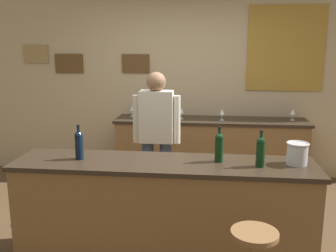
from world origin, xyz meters
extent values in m
plane|color=#4C3823|center=(0.00, 0.00, 0.00)|extent=(10.00, 10.00, 0.00)
cube|color=tan|center=(0.00, 2.03, 1.40)|extent=(6.00, 0.06, 2.80)
cube|color=#997F4C|center=(-2.20, 1.99, 1.77)|extent=(0.38, 0.02, 0.26)
cube|color=brown|center=(-1.70, 1.99, 1.63)|extent=(0.42, 0.02, 0.28)
cube|color=brown|center=(-0.70, 1.99, 1.63)|extent=(0.40, 0.02, 0.27)
cube|color=#A87F33|center=(1.41, 1.99, 1.85)|extent=(1.04, 0.02, 1.16)
cube|color=brown|center=(0.00, -0.40, 0.44)|extent=(2.53, 0.57, 0.88)
cube|color=#2D2319|center=(0.00, -0.40, 0.90)|extent=(2.59, 0.60, 0.04)
cube|color=brown|center=(0.40, 1.65, 0.43)|extent=(2.57, 0.53, 0.86)
cube|color=#2D2319|center=(0.40, 1.65, 0.88)|extent=(2.62, 0.56, 0.04)
cylinder|color=#384766|center=(-0.09, 0.50, 0.43)|extent=(0.13, 0.13, 0.86)
cylinder|color=#384766|center=(-0.29, 0.50, 0.43)|extent=(0.13, 0.13, 0.86)
cube|color=beige|center=(-0.19, 0.50, 1.14)|extent=(0.36, 0.20, 0.56)
sphere|color=brown|center=(-0.19, 0.50, 1.51)|extent=(0.21, 0.21, 0.21)
cylinder|color=beige|center=(0.03, 0.50, 1.11)|extent=(0.08, 0.08, 0.52)
cylinder|color=beige|center=(-0.41, 0.50, 1.11)|extent=(0.08, 0.08, 0.52)
cylinder|color=brown|center=(0.70, -1.10, 0.66)|extent=(0.32, 0.32, 0.03)
cylinder|color=black|center=(-0.74, -0.40, 1.02)|extent=(0.07, 0.07, 0.20)
sphere|color=black|center=(-0.74, -0.40, 1.13)|extent=(0.07, 0.07, 0.07)
cylinder|color=black|center=(-0.74, -0.40, 1.17)|extent=(0.03, 0.03, 0.09)
cylinder|color=black|center=(-0.74, -0.40, 1.22)|extent=(0.03, 0.03, 0.02)
cylinder|color=black|center=(0.47, -0.34, 1.02)|extent=(0.07, 0.07, 0.20)
sphere|color=black|center=(0.47, -0.34, 1.13)|extent=(0.07, 0.07, 0.07)
cylinder|color=black|center=(0.47, -0.34, 1.17)|extent=(0.03, 0.03, 0.09)
cylinder|color=black|center=(0.47, -0.34, 1.22)|extent=(0.03, 0.03, 0.02)
cylinder|color=black|center=(0.80, -0.44, 1.02)|extent=(0.07, 0.07, 0.20)
sphere|color=black|center=(0.80, -0.44, 1.13)|extent=(0.07, 0.07, 0.07)
cylinder|color=black|center=(0.80, -0.44, 1.17)|extent=(0.03, 0.03, 0.09)
cylinder|color=black|center=(0.80, -0.44, 1.22)|extent=(0.03, 0.03, 0.02)
cylinder|color=#B7BABF|center=(1.11, -0.35, 1.01)|extent=(0.17, 0.17, 0.18)
torus|color=#B7BABF|center=(1.11, -0.35, 1.10)|extent=(0.19, 0.19, 0.02)
cylinder|color=silver|center=(-0.72, 1.75, 0.90)|extent=(0.06, 0.06, 0.00)
cylinder|color=silver|center=(-0.72, 1.75, 0.94)|extent=(0.01, 0.01, 0.07)
cone|color=silver|center=(-0.72, 1.75, 1.02)|extent=(0.07, 0.07, 0.08)
cylinder|color=silver|center=(-0.41, 1.71, 0.90)|extent=(0.06, 0.06, 0.00)
cylinder|color=silver|center=(-0.41, 1.71, 0.94)|extent=(0.01, 0.01, 0.07)
cone|color=silver|center=(-0.41, 1.71, 1.02)|extent=(0.07, 0.07, 0.08)
cylinder|color=silver|center=(0.00, 1.63, 0.90)|extent=(0.06, 0.06, 0.00)
cylinder|color=silver|center=(0.00, 1.63, 0.94)|extent=(0.01, 0.01, 0.07)
cone|color=silver|center=(0.00, 1.63, 1.02)|extent=(0.07, 0.07, 0.08)
cylinder|color=silver|center=(0.55, 1.59, 0.90)|extent=(0.06, 0.06, 0.00)
cylinder|color=silver|center=(0.55, 1.59, 0.94)|extent=(0.01, 0.01, 0.07)
cone|color=silver|center=(0.55, 1.59, 1.02)|extent=(0.07, 0.07, 0.08)
cylinder|color=silver|center=(1.50, 1.71, 0.90)|extent=(0.06, 0.06, 0.00)
cylinder|color=silver|center=(1.50, 1.71, 0.94)|extent=(0.01, 0.01, 0.07)
cone|color=silver|center=(1.50, 1.71, 1.02)|extent=(0.07, 0.07, 0.08)
camera|label=1|loc=(0.38, -3.47, 1.89)|focal=40.43mm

